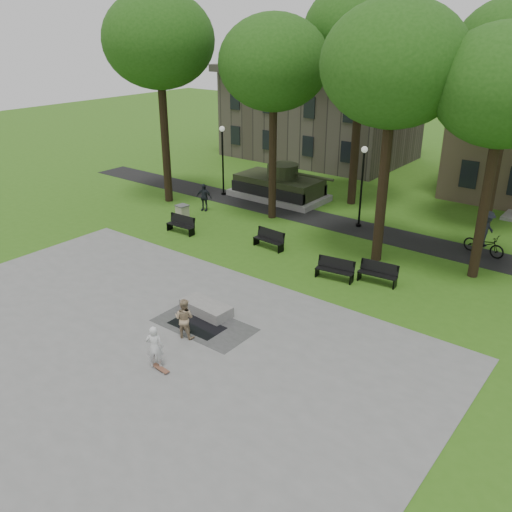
{
  "coord_description": "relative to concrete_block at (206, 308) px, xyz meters",
  "views": [
    {
      "loc": [
        14.07,
        -15.1,
        11.0
      ],
      "look_at": [
        0.42,
        2.53,
        1.4
      ],
      "focal_mm": 38.0,
      "sensor_mm": 36.0,
      "label": 1
    }
  ],
  "objects": [
    {
      "name": "puddle",
      "position": [
        0.39,
        -0.98,
        -0.22
      ],
      "size": [
        2.2,
        1.2,
        0.0
      ],
      "primitive_type": "cube",
      "color": "black",
      "rests_on": "plaza"
    },
    {
      "name": "park_bench_2",
      "position": [
        2.53,
        6.11,
        0.28
      ],
      "size": [
        1.85,
        0.79,
        1.0
      ],
      "rotation": [
        0.0,
        0.0,
        0.15
      ],
      "color": "black",
      "rests_on": "ground"
    },
    {
      "name": "park_bench_0",
      "position": [
        -7.49,
        6.09,
        0.28
      ],
      "size": [
        1.81,
        0.58,
        1.0
      ],
      "rotation": [
        0.0,
        0.0,
        0.03
      ],
      "color": "black",
      "rests_on": "ground"
    },
    {
      "name": "plaza",
      "position": [
        -0.48,
        -4.12,
        -0.23
      ],
      "size": [
        22.0,
        16.0,
        0.02
      ],
      "primitive_type": "cube",
      "color": "gray",
      "rests_on": "ground"
    },
    {
      "name": "skateboarder",
      "position": [
        1.21,
        -3.89,
        0.58
      ],
      "size": [
        0.7,
        0.66,
        1.62
      ],
      "primitive_type": "imported",
      "rotation": [
        0.0,
        0.0,
        3.77
      ],
      "color": "silver",
      "rests_on": "plaza"
    },
    {
      "name": "park_bench_1",
      "position": [
        -2.17,
        7.3,
        0.28
      ],
      "size": [
        1.83,
        0.64,
        1.0
      ],
      "rotation": [
        0.0,
        0.0,
        -0.07
      ],
      "color": "black",
      "rests_on": "ground"
    },
    {
      "name": "tree_1",
      "position": [
        -4.98,
        11.38,
        8.71
      ],
      "size": [
        6.2,
        6.2,
        11.63
      ],
      "color": "black",
      "rests_on": "ground"
    },
    {
      "name": "skateboard",
      "position": [
        1.46,
        -3.92,
        -0.19
      ],
      "size": [
        0.79,
        0.26,
        0.07
      ],
      "primitive_type": "cube",
      "rotation": [
        0.0,
        0.0,
        -0.08
      ],
      "color": "brown",
      "rests_on": "plaza"
    },
    {
      "name": "lamp_left",
      "position": [
        -10.48,
        13.18,
        2.55
      ],
      "size": [
        0.36,
        0.36,
        4.73
      ],
      "color": "black",
      "rests_on": "ground"
    },
    {
      "name": "footpath",
      "position": [
        -0.48,
        12.88,
        -0.24
      ],
      "size": [
        44.0,
        2.6,
        0.01
      ],
      "primitive_type": "cube",
      "color": "black",
      "rests_on": "ground"
    },
    {
      "name": "park_bench_3",
      "position": [
        4.3,
        6.94,
        0.28
      ],
      "size": [
        1.84,
        0.71,
        1.0
      ],
      "rotation": [
        0.0,
        0.0,
        0.11
      ],
      "color": "black",
      "rests_on": "ground"
    },
    {
      "name": "tree_0",
      "position": [
        -12.48,
        9.88,
        9.78
      ],
      "size": [
        6.8,
        6.8,
        12.97
      ],
      "color": "black",
      "rests_on": "ground"
    },
    {
      "name": "ground",
      "position": [
        -0.48,
        0.88,
        -0.24
      ],
      "size": [
        120.0,
        120.0,
        0.0
      ],
      "primitive_type": "plane",
      "color": "#326016",
      "rests_on": "ground"
    },
    {
      "name": "tree_3",
      "position": [
        7.52,
        10.38,
        8.35
      ],
      "size": [
        6.0,
        6.0,
        11.19
      ],
      "color": "black",
      "rests_on": "ground"
    },
    {
      "name": "building_left",
      "position": [
        -11.48,
        27.38,
        3.35
      ],
      "size": [
        15.0,
        10.0,
        7.2
      ],
      "primitive_type": "cube",
      "color": "#4C443D",
      "rests_on": "ground"
    },
    {
      "name": "friend_watching",
      "position": [
        0.6,
        -1.85,
        0.57
      ],
      "size": [
        0.91,
        0.79,
        1.6
      ],
      "primitive_type": "imported",
      "rotation": [
        0.0,
        0.0,
        3.42
      ],
      "color": "tan",
      "rests_on": "plaza"
    },
    {
      "name": "cyclist",
      "position": [
        7.09,
        13.34,
        0.71
      ],
      "size": [
        2.25,
        1.32,
        2.33
      ],
      "rotation": [
        0.0,
        0.0,
        1.4
      ],
      "color": "black",
      "rests_on": "ground"
    },
    {
      "name": "trash_bin",
      "position": [
        -8.94,
        7.62,
        0.24
      ],
      "size": [
        0.73,
        0.73,
        0.96
      ],
      "rotation": [
        0.0,
        0.0,
        -0.11
      ],
      "color": "#B4AF94",
      "rests_on": "ground"
    },
    {
      "name": "pedestrian_walker",
      "position": [
        -9.18,
        9.81,
        0.63
      ],
      "size": [
        1.11,
        0.72,
        1.75
      ],
      "primitive_type": "imported",
      "rotation": [
        0.0,
        0.0,
        0.31
      ],
      "color": "black",
      "rests_on": "ground"
    },
    {
      "name": "concrete_block",
      "position": [
        0.0,
        0.0,
        0.0
      ],
      "size": [
        2.25,
        1.13,
        0.45
      ],
      "primitive_type": "cube",
      "rotation": [
        0.0,
        0.0,
        -0.06
      ],
      "color": "gray",
      "rests_on": "plaza"
    },
    {
      "name": "tank_monument",
      "position": [
        -6.94,
        14.88,
        0.61
      ],
      "size": [
        7.45,
        3.4,
        2.4
      ],
      "color": "gray",
      "rests_on": "ground"
    },
    {
      "name": "tree_2",
      "position": [
        3.02,
        9.38,
        9.07
      ],
      "size": [
        6.6,
        6.6,
        12.16
      ],
      "color": "black",
      "rests_on": "ground"
    },
    {
      "name": "tree_4",
      "position": [
        -2.48,
        16.88,
        10.15
      ],
      "size": [
        7.2,
        7.2,
        13.5
      ],
      "color": "black",
      "rests_on": "ground"
    },
    {
      "name": "lamp_mid",
      "position": [
        0.02,
        13.18,
        2.55
      ],
      "size": [
        0.36,
        0.36,
        4.73
      ],
      "color": "black",
      "rests_on": "ground"
    }
  ]
}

